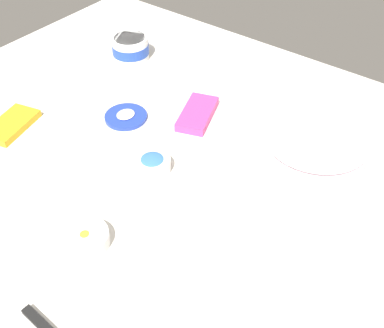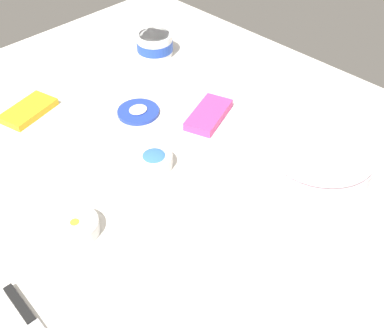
{
  "view_description": "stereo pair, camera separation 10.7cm",
  "coord_description": "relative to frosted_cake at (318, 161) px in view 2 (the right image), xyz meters",
  "views": [
    {
      "loc": [
        0.52,
        0.59,
        0.77
      ],
      "look_at": [
        -0.11,
        0.11,
        0.04
      ],
      "focal_mm": 43.19,
      "sensor_mm": 36.0,
      "label": 1
    },
    {
      "loc": [
        0.45,
        0.67,
        0.77
      ],
      "look_at": [
        -0.11,
        0.11,
        0.04
      ],
      "focal_mm": 43.19,
      "sensor_mm": 36.0,
      "label": 2
    }
  ],
  "objects": [
    {
      "name": "sprinkle_bowl_yellow",
      "position": [
        0.49,
        -0.26,
        -0.03
      ],
      "size": [
        0.1,
        0.1,
        0.03
      ],
      "color": "white",
      "rests_on": "ground_plane"
    },
    {
      "name": "candy_box_upper",
      "position": [
        0.35,
        -0.7,
        -0.04
      ],
      "size": [
        0.16,
        0.12,
        0.02
      ],
      "primitive_type": "cube",
      "rotation": [
        0.0,
        0.0,
        0.25
      ],
      "color": "yellow",
      "rests_on": "ground_plane"
    },
    {
      "name": "ground_plane",
      "position": [
        0.31,
        -0.32,
        -0.05
      ],
      "size": [
        1.54,
        1.54,
        0.0
      ],
      "primitive_type": "plane",
      "color": "silver"
    },
    {
      "name": "sprinkle_bowl_blue",
      "position": [
        0.24,
        -0.29,
        -0.03
      ],
      "size": [
        0.09,
        0.09,
        0.04
      ],
      "color": "white",
      "rests_on": "ground_plane"
    },
    {
      "name": "spreading_knife",
      "position": [
        0.67,
        -0.14,
        -0.04
      ],
      "size": [
        0.03,
        0.24,
        0.01
      ],
      "color": "silver",
      "rests_on": "ground_plane"
    },
    {
      "name": "frosting_tub_lid",
      "position": [
        0.13,
        -0.49,
        -0.04
      ],
      "size": [
        0.12,
        0.12,
        0.02
      ],
      "color": "#233DAD",
      "rests_on": "ground_plane"
    },
    {
      "name": "frosted_cake",
      "position": [
        0.0,
        0.0,
        0.0
      ],
      "size": [
        0.31,
        0.31,
        0.11
      ],
      "color": "white",
      "rests_on": "ground_plane"
    },
    {
      "name": "paper_napkin",
      "position": [
        0.32,
        -0.48,
        -0.05
      ],
      "size": [
        0.16,
        0.16,
        0.01
      ],
      "primitive_type": "cube",
      "rotation": [
        0.0,
        0.0,
        -0.09
      ],
      "color": "white",
      "rests_on": "ground_plane"
    },
    {
      "name": "frosting_tub",
      "position": [
        -0.12,
        -0.7,
        -0.01
      ],
      "size": [
        0.12,
        0.12,
        0.07
      ],
      "color": "white",
      "rests_on": "ground_plane"
    },
    {
      "name": "candy_box_lower",
      "position": [
        0.01,
        -0.33,
        -0.04
      ],
      "size": [
        0.17,
        0.13,
        0.02
      ],
      "primitive_type": "cube",
      "rotation": [
        0.0,
        0.0,
        0.34
      ],
      "color": "#E53D8E",
      "rests_on": "ground_plane"
    }
  ]
}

